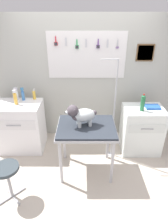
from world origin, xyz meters
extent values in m
cube|color=beige|center=(0.00, 0.00, -0.02)|extent=(4.40, 4.00, 0.04)
cube|color=#B4B5AC|center=(0.00, 1.28, 1.15)|extent=(4.00, 0.06, 2.30)
cube|color=white|center=(0.06, 1.24, 1.62)|extent=(1.36, 0.02, 0.80)
cylinder|color=gray|center=(-0.46, 1.23, 1.95)|extent=(0.01, 0.02, 0.01)
cylinder|color=red|center=(-0.46, 1.22, 1.89)|extent=(0.02, 0.02, 0.09)
cube|color=red|center=(-0.46, 1.22, 1.82)|extent=(0.06, 0.02, 0.06)
cube|color=#333338|center=(-0.46, 1.21, 1.82)|extent=(0.05, 0.01, 0.05)
cylinder|color=gray|center=(-0.29, 1.23, 1.93)|extent=(0.01, 0.02, 0.01)
cube|color=silver|center=(-0.29, 1.22, 1.85)|extent=(0.03, 0.01, 0.13)
cylinder|color=gray|center=(-0.11, 1.23, 1.90)|extent=(0.01, 0.02, 0.01)
cylinder|color=green|center=(-0.11, 1.22, 1.84)|extent=(0.02, 0.02, 0.09)
cube|color=green|center=(-0.11, 1.22, 1.77)|extent=(0.06, 0.02, 0.06)
cube|color=#333338|center=(-0.11, 1.21, 1.77)|extent=(0.05, 0.01, 0.05)
cylinder|color=gray|center=(0.05, 1.23, 1.90)|extent=(0.01, 0.02, 0.01)
cube|color=silver|center=(0.05, 1.22, 1.83)|extent=(0.03, 0.01, 0.13)
cylinder|color=gray|center=(0.25, 1.23, 1.90)|extent=(0.01, 0.02, 0.01)
cylinder|color=#653B88|center=(0.25, 1.22, 1.85)|extent=(0.02, 0.02, 0.09)
cube|color=#653B88|center=(0.25, 1.22, 1.78)|extent=(0.06, 0.02, 0.06)
cube|color=#333338|center=(0.25, 1.21, 1.78)|extent=(0.05, 0.01, 0.05)
cylinder|color=gray|center=(0.41, 1.23, 1.90)|extent=(0.01, 0.02, 0.01)
cube|color=silver|center=(0.41, 1.22, 1.82)|extent=(0.03, 0.01, 0.13)
cylinder|color=gray|center=(0.58, 1.23, 1.90)|extent=(0.01, 0.02, 0.01)
cube|color=silver|center=(0.57, 1.22, 1.83)|extent=(0.01, 0.00, 0.11)
cube|color=silver|center=(0.58, 1.22, 1.83)|extent=(0.01, 0.00, 0.11)
torus|color=#67358B|center=(0.56, 1.22, 1.76)|extent=(0.03, 0.01, 0.03)
torus|color=#67358B|center=(0.59, 1.22, 1.76)|extent=(0.03, 0.01, 0.03)
cube|color=brown|center=(1.07, 1.24, 1.67)|extent=(0.30, 0.02, 0.29)
cube|color=#9F8149|center=(1.07, 1.23, 1.67)|extent=(0.26, 0.01, 0.25)
cylinder|color=#B7B7BC|center=(-0.32, -0.08, 0.38)|extent=(0.04, 0.04, 0.77)
cylinder|color=#B7B7BC|center=(0.42, -0.08, 0.38)|extent=(0.04, 0.04, 0.77)
cylinder|color=#B7B7BC|center=(-0.32, 0.48, 0.38)|extent=(0.04, 0.04, 0.77)
cylinder|color=#B7B7BC|center=(0.42, 0.48, 0.38)|extent=(0.04, 0.04, 0.77)
cube|color=#B7B7BC|center=(0.05, 0.20, 0.79)|extent=(0.86, 0.68, 0.03)
cube|color=#292F38|center=(0.05, 0.20, 0.82)|extent=(0.83, 0.66, 0.03)
cylinder|color=#B7B7BC|center=(0.50, 0.56, 0.01)|extent=(0.11, 0.11, 0.01)
cylinder|color=#B7B7BC|center=(0.50, 0.56, 0.86)|extent=(0.02, 0.02, 1.71)
cylinder|color=#B7B7BC|center=(0.38, 0.56, 1.70)|extent=(0.24, 0.02, 0.02)
cylinder|color=silver|center=(-0.05, 0.16, 0.89)|extent=(0.05, 0.05, 0.11)
cylinder|color=silver|center=(-0.07, 0.26, 0.89)|extent=(0.05, 0.05, 0.11)
cylinder|color=silver|center=(0.10, 0.20, 0.89)|extent=(0.05, 0.05, 0.11)
cylinder|color=silver|center=(0.08, 0.29, 0.89)|extent=(0.05, 0.05, 0.11)
ellipsoid|color=silver|center=(0.01, 0.23, 0.99)|extent=(0.37, 0.27, 0.19)
ellipsoid|color=#4D454C|center=(-0.10, 0.20, 0.98)|extent=(0.14, 0.17, 0.10)
sphere|color=#4D454C|center=(-0.14, 0.19, 1.08)|extent=(0.16, 0.16, 0.16)
ellipsoid|color=silver|center=(-0.21, 0.18, 1.07)|extent=(0.09, 0.08, 0.05)
sphere|color=black|center=(-0.24, 0.17, 1.07)|extent=(0.02, 0.02, 0.02)
ellipsoid|color=#4D454C|center=(-0.11, 0.13, 1.09)|extent=(0.06, 0.05, 0.09)
ellipsoid|color=#4D454C|center=(-0.14, 0.27, 1.09)|extent=(0.06, 0.05, 0.09)
sphere|color=#4D454C|center=(0.16, 0.26, 1.02)|extent=(0.07, 0.07, 0.07)
cube|color=white|center=(-1.14, 0.80, 0.45)|extent=(0.80, 0.56, 0.90)
cube|color=silver|center=(-1.14, 0.52, 0.65)|extent=(0.70, 0.01, 0.18)
cylinder|color=#99999E|center=(-1.14, 0.51, 0.65)|extent=(0.24, 0.02, 0.02)
cube|color=white|center=(1.04, 0.74, 0.42)|extent=(0.68, 0.52, 0.84)
cube|color=silver|center=(1.04, 0.47, 0.61)|extent=(0.60, 0.01, 0.17)
cylinder|color=#99999E|center=(1.04, 0.46, 0.61)|extent=(0.20, 0.02, 0.02)
cylinder|color=#9E9EA3|center=(-0.99, -0.33, 0.25)|extent=(0.04, 0.04, 0.50)
cube|color=#9E9EA3|center=(-0.92, -0.26, 0.01)|extent=(0.16, 0.16, 0.02)
cube|color=#9E9EA3|center=(-1.06, -0.26, 0.01)|extent=(0.16, 0.16, 0.02)
cube|color=#9E9EA3|center=(-1.06, -0.40, 0.01)|extent=(0.16, 0.16, 0.02)
cube|color=#9E9EA3|center=(-0.92, -0.40, 0.01)|extent=(0.16, 0.16, 0.02)
cylinder|color=#343D43|center=(-0.99, -0.33, 0.52)|extent=(0.33, 0.33, 0.04)
cylinder|color=#3C75BC|center=(-1.07, 0.98, 0.98)|extent=(0.05, 0.05, 0.17)
cylinder|color=#3C75BC|center=(-1.07, 0.98, 1.07)|extent=(0.02, 0.02, 0.02)
cube|color=teal|center=(-1.07, 0.98, 1.11)|extent=(0.05, 0.03, 0.04)
cylinder|color=gold|center=(-1.15, 0.80, 0.99)|extent=(0.06, 0.06, 0.19)
cylinder|color=gold|center=(-1.15, 0.80, 1.10)|extent=(0.03, 0.03, 0.02)
cube|color=silver|center=(-1.15, 0.80, 1.13)|extent=(0.05, 0.03, 0.04)
cylinder|color=white|center=(-1.19, 0.99, 0.98)|extent=(0.07, 0.07, 0.16)
cylinder|color=white|center=(-1.19, 0.99, 1.07)|extent=(0.03, 0.03, 0.02)
cube|color=silver|center=(-1.19, 0.99, 1.10)|extent=(0.06, 0.04, 0.04)
cylinder|color=gold|center=(-0.88, 1.02, 0.97)|extent=(0.05, 0.05, 0.15)
cylinder|color=silver|center=(-0.88, 1.02, 1.07)|extent=(0.02, 0.02, 0.03)
cube|color=silver|center=(-0.87, 1.02, 1.09)|extent=(0.03, 0.01, 0.01)
cylinder|color=#266C41|center=(0.97, 0.67, 0.97)|extent=(0.07, 0.07, 0.26)
cone|color=#266C41|center=(0.97, 0.67, 1.11)|extent=(0.07, 0.07, 0.02)
cylinder|color=red|center=(0.97, 0.67, 1.13)|extent=(0.03, 0.03, 0.02)
cube|color=blue|center=(1.18, 0.77, 0.86)|extent=(0.24, 0.18, 0.04)
camera|label=1|loc=(0.01, -2.15, 2.29)|focal=30.53mm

